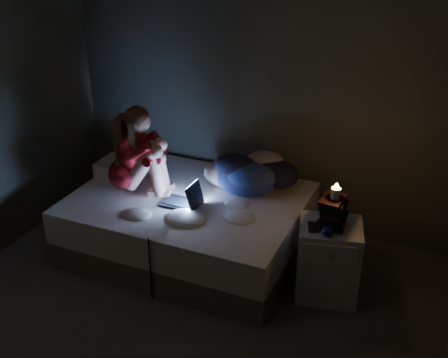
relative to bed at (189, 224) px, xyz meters
The scene contains 12 objects.
floor 1.18m from the bed, 73.81° to the right, with size 3.60×3.80×0.02m, color #3F3734.
wall_back 1.36m from the bed, 68.48° to the left, with size 3.60×0.02×2.60m, color #3E413A.
bed is the anchor object (origin of this frame).
pillow 0.80m from the bed, 168.55° to the left, with size 0.44×0.31×0.13m, color white.
woman 0.83m from the bed, behind, with size 0.47×0.31×0.76m, color maroon, non-canonical shape.
laptop 0.39m from the bed, 90.22° to the right, with size 0.31×0.22×0.22m, color black, non-canonical shape.
clothes_pile 0.66m from the bed, 38.60° to the left, with size 0.58×0.46×0.35m, color navy, non-canonical shape.
nightstand 1.23m from the bed, ahead, with size 0.45×0.40×0.60m, color silver.
book_stack 1.32m from the bed, ahead, with size 0.19×0.25×0.24m, color black, non-canonical shape.
candle 1.39m from the bed, ahead, with size 0.07×0.07×0.08m, color beige.
phone 1.16m from the bed, ahead, with size 0.07×0.14×0.01m, color black.
blue_orb 1.29m from the bed, 12.64° to the right, with size 0.08×0.08×0.08m, color navy.
Camera 1 is at (1.60, -2.53, 2.72)m, focal length 45.08 mm.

